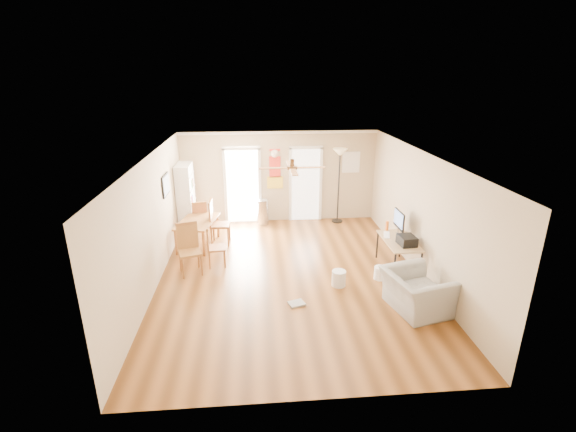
{
  "coord_description": "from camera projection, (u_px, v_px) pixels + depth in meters",
  "views": [
    {
      "loc": [
        -0.71,
        -7.7,
        4.12
      ],
      "look_at": [
        0.0,
        0.6,
        1.15
      ],
      "focal_mm": 25.24,
      "sensor_mm": 36.0,
      "label": 1
    }
  ],
  "objects": [
    {
      "name": "armchair",
      "position": [
        416.0,
        292.0,
        7.33
      ],
      "size": [
        1.21,
        1.32,
        0.73
      ],
      "primitive_type": "imported",
      "rotation": [
        0.0,
        0.0,
        1.81
      ],
      "color": "#979792",
      "rests_on": "floor"
    },
    {
      "name": "dining_chair_far",
      "position": [
        200.0,
        217.0,
        10.76
      ],
      "size": [
        0.45,
        0.45,
        0.94
      ],
      "primitive_type": null,
      "rotation": [
        0.0,
        0.0,
        3.32
      ],
      "color": "#9E5C33",
      "rests_on": "floor"
    },
    {
      "name": "wall_right",
      "position": [
        421.0,
        215.0,
        8.45
      ],
      "size": [
        0.04,
        7.0,
        2.6
      ],
      "primitive_type": null,
      "color": "beige",
      "rests_on": "floor"
    },
    {
      "name": "wall_decal",
      "position": [
        275.0,
        169.0,
        11.41
      ],
      "size": [
        0.46,
        0.03,
        1.1
      ],
      "primitive_type": "cube",
      "color": "red",
      "rests_on": "wall_back"
    },
    {
      "name": "crown_molding",
      "position": [
        291.0,
        158.0,
        7.81
      ],
      "size": [
        5.5,
        7.0,
        0.08
      ],
      "primitive_type": null,
      "color": "white",
      "rests_on": "wall_back"
    },
    {
      "name": "ceiling_fan",
      "position": [
        292.0,
        168.0,
        7.57
      ],
      "size": [
        1.24,
        1.24,
        0.2
      ],
      "primitive_type": null,
      "color": "#593819",
      "rests_on": "ceiling"
    },
    {
      "name": "computer_desk",
      "position": [
        398.0,
        255.0,
        8.88
      ],
      "size": [
        0.64,
        1.28,
        0.68
      ],
      "primitive_type": null,
      "color": "tan",
      "rests_on": "floor"
    },
    {
      "name": "wall_left",
      "position": [
        152.0,
        223.0,
        8.01
      ],
      "size": [
        0.04,
        7.0,
        2.6
      ],
      "primitive_type": null,
      "color": "beige",
      "rests_on": "floor"
    },
    {
      "name": "torchiere_lamp",
      "position": [
        339.0,
        186.0,
        11.46
      ],
      "size": [
        0.48,
        0.48,
        2.14
      ],
      "primitive_type": null,
      "rotation": [
        0.0,
        0.0,
        0.2
      ],
      "color": "black",
      "rests_on": "floor"
    },
    {
      "name": "dining_chair_near",
      "position": [
        190.0,
        250.0,
        8.61
      ],
      "size": [
        0.57,
        0.57,
        1.1
      ],
      "primitive_type": null,
      "rotation": [
        0.0,
        0.0,
        0.3
      ],
      "color": "#A26834",
      "rests_on": "floor"
    },
    {
      "name": "orange_bottle",
      "position": [
        387.0,
        226.0,
        9.28
      ],
      "size": [
        0.08,
        0.08,
        0.22
      ],
      "primitive_type": "cylinder",
      "rotation": [
        0.0,
        0.0,
        -0.11
      ],
      "color": "orange",
      "rests_on": "computer_desk"
    },
    {
      "name": "wall_front",
      "position": [
        316.0,
        316.0,
        4.95
      ],
      "size": [
        5.5,
        0.04,
        2.6
      ],
      "primitive_type": null,
      "color": "beige",
      "rests_on": "floor"
    },
    {
      "name": "wastebasket_a",
      "position": [
        339.0,
        278.0,
        8.22
      ],
      "size": [
        0.33,
        0.33,
        0.33
      ],
      "primitive_type": "cylinder",
      "rotation": [
        0.0,
        0.0,
        0.18
      ],
      "color": "silver",
      "rests_on": "floor"
    },
    {
      "name": "printer",
      "position": [
        407.0,
        240.0,
        8.5
      ],
      "size": [
        0.36,
        0.41,
        0.2
      ],
      "primitive_type": "cube",
      "rotation": [
        0.0,
        0.0,
        0.09
      ],
      "color": "black",
      "rests_on": "computer_desk"
    },
    {
      "name": "framed_poster",
      "position": [
        166.0,
        185.0,
        9.19
      ],
      "size": [
        0.04,
        0.66,
        0.48
      ],
      "primitive_type": "cube",
      "color": "black",
      "rests_on": "wall_left"
    },
    {
      "name": "imac",
      "position": [
        399.0,
        223.0,
        9.0
      ],
      "size": [
        0.11,
        0.59,
        0.55
      ],
      "primitive_type": null,
      "rotation": [
        0.0,
        0.0,
        0.04
      ],
      "color": "black",
      "rests_on": "computer_desk"
    },
    {
      "name": "keyboard",
      "position": [
        387.0,
        235.0,
        9.03
      ],
      "size": [
        0.24,
        0.42,
        0.02
      ],
      "primitive_type": "cube",
      "rotation": [
        0.0,
        0.0,
        -0.3
      ],
      "color": "white",
      "rests_on": "computer_desk"
    },
    {
      "name": "bathroom_doorway",
      "position": [
        305.0,
        185.0,
        11.65
      ],
      "size": [
        0.8,
        0.1,
        2.1
      ],
      "primitive_type": null,
      "color": "white",
      "rests_on": "wall_back"
    },
    {
      "name": "trash_can",
      "position": [
        262.0,
        212.0,
        11.5
      ],
      "size": [
        0.37,
        0.37,
        0.72
      ],
      "primitive_type": "cylinder",
      "rotation": [
        0.0,
        0.0,
        0.11
      ],
      "color": "#B0B1B3",
      "rests_on": "floor"
    },
    {
      "name": "dining_table",
      "position": [
        198.0,
        233.0,
        10.09
      ],
      "size": [
        1.04,
        1.46,
        0.66
      ],
      "primitive_type": null,
      "rotation": [
        0.0,
        0.0,
        -0.2
      ],
      "color": "olive",
      "rests_on": "floor"
    },
    {
      "name": "floor",
      "position": [
        290.0,
        276.0,
        8.67
      ],
      "size": [
        7.0,
        7.0,
        0.0
      ],
      "primitive_type": "plane",
      "color": "brown",
      "rests_on": "ground"
    },
    {
      "name": "dining_chair_right_b",
      "position": [
        216.0,
        246.0,
        9.0
      ],
      "size": [
        0.43,
        0.43,
        0.95
      ],
      "primitive_type": null,
      "rotation": [
        0.0,
        0.0,
        1.68
      ],
      "color": "#A86736",
      "rests_on": "floor"
    },
    {
      "name": "ac_grille",
      "position": [
        351.0,
        162.0,
        11.52
      ],
      "size": [
        0.5,
        0.04,
        0.6
      ],
      "primitive_type": "cube",
      "color": "white",
      "rests_on": "wall_back"
    },
    {
      "name": "kitchen_doorway",
      "position": [
        243.0,
        187.0,
        11.5
      ],
      "size": [
        0.9,
        0.1,
        2.1
      ],
      "primitive_type": null,
      "color": "white",
      "rests_on": "wall_back"
    },
    {
      "name": "ceiling",
      "position": [
        291.0,
        156.0,
        7.8
      ],
      "size": [
        5.5,
        7.0,
        0.0
      ],
      "primitive_type": null,
      "color": "silver",
      "rests_on": "floor"
    },
    {
      "name": "floor_cloth",
      "position": [
        297.0,
        304.0,
        7.59
      ],
      "size": [
        0.34,
        0.3,
        0.04
      ],
      "primitive_type": "cube",
      "rotation": [
        0.0,
        0.0,
        0.32
      ],
      "color": "gray",
      "rests_on": "floor"
    },
    {
      "name": "wall_back",
      "position": [
        279.0,
        177.0,
        11.52
      ],
      "size": [
        5.5,
        0.04,
        2.6
      ],
      "primitive_type": null,
      "color": "beige",
      "rests_on": "floor"
    },
    {
      "name": "wastebasket_b",
      "position": [
        380.0,
        273.0,
        8.5
      ],
      "size": [
        0.25,
        0.25,
        0.28
      ],
      "primitive_type": "cylinder",
      "rotation": [
        0.0,
        0.0,
        0.06
      ],
      "color": "white",
      "rests_on": "floor"
    },
    {
      "name": "bookshelf",
      "position": [
        186.0,
        199.0,
        10.77
      ],
      "size": [
        0.56,
        0.91,
        1.87
      ],
      "primitive_type": null,
      "rotation": [
        0.0,
        0.0,
        0.24
      ],
      "color": "silver",
      "rests_on": "floor"
    },
    {
      "name": "dining_chair_right_a",
      "position": [
        220.0,
        222.0,
        10.14
      ],
      "size": [
        0.48,
        0.48,
        1.13
      ],
      "primitive_type": null,
      "rotation": [
        0.0,
        0.0,
        1.53
      ],
      "color": "brown",
      "rests_on": "floor"
    }
  ]
}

